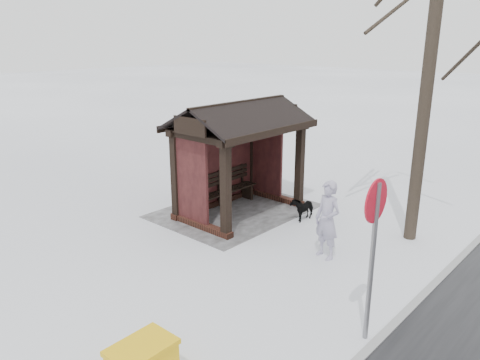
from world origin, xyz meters
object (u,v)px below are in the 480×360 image
bus_shelter (236,135)px  dog (303,208)px  road_sign (374,229)px  pedestrian (327,220)px

bus_shelter → dog: bus_shelter is taller
road_sign → dog: bearing=-134.8°
dog → road_sign: 5.41m
pedestrian → dog: 2.33m
road_sign → pedestrian: bearing=-136.3°
bus_shelter → road_sign: 6.15m
dog → road_sign: size_ratio=0.28×
bus_shelter → dog: 2.63m
pedestrian → road_sign: road_sign is taller
bus_shelter → dog: size_ratio=4.74×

